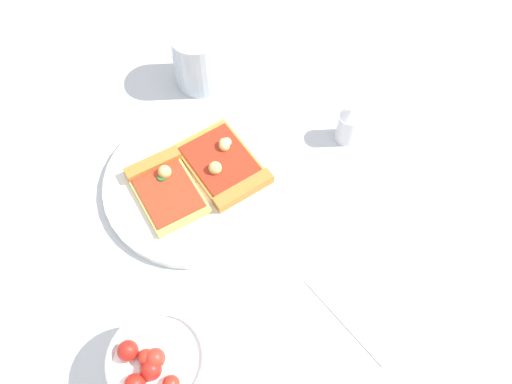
# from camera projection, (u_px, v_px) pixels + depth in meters

# --- Properties ---
(ground_plane) EXTENTS (2.40, 2.40, 0.00)m
(ground_plane) POSITION_uv_depth(u_px,v_px,m) (172.00, 206.00, 0.78)
(ground_plane) COLOR silver
(ground_plane) RESTS_ON ground
(plate) EXTENTS (0.27, 0.27, 0.01)m
(plate) POSITION_uv_depth(u_px,v_px,m) (195.00, 183.00, 0.79)
(plate) COLOR white
(plate) RESTS_ON ground_plane
(pizza_slice_near) EXTENTS (0.13, 0.10, 0.03)m
(pizza_slice_near) POSITION_uv_depth(u_px,v_px,m) (165.00, 184.00, 0.77)
(pizza_slice_near) COLOR #E5B256
(pizza_slice_near) RESTS_ON plate
(pizza_slice_far) EXTENTS (0.15, 0.12, 0.03)m
(pizza_slice_far) POSITION_uv_depth(u_px,v_px,m) (226.00, 167.00, 0.79)
(pizza_slice_far) COLOR gold
(pizza_slice_far) RESTS_ON plate
(salad_bowl) EXTENTS (0.12, 0.12, 0.09)m
(salad_bowl) POSITION_uv_depth(u_px,v_px,m) (160.00, 366.00, 0.63)
(salad_bowl) COLOR white
(salad_bowl) RESTS_ON ground_plane
(soda_glass) EXTENTS (0.08, 0.08, 0.10)m
(soda_glass) POSITION_uv_depth(u_px,v_px,m) (198.00, 61.00, 0.86)
(soda_glass) COLOR silver
(soda_glass) RESTS_ON ground_plane
(paper_napkin) EXTENTS (0.17, 0.15, 0.00)m
(paper_napkin) POSITION_uv_depth(u_px,v_px,m) (372.00, 296.00, 0.71)
(paper_napkin) COLOR white
(paper_napkin) RESTS_ON ground_plane
(pepper_shaker) EXTENTS (0.04, 0.04, 0.07)m
(pepper_shaker) POSITION_uv_depth(u_px,v_px,m) (348.00, 125.00, 0.81)
(pepper_shaker) COLOR silver
(pepper_shaker) RESTS_ON ground_plane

